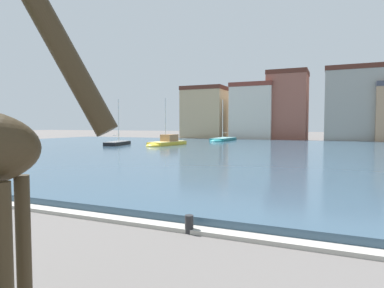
# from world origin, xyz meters

# --- Properties ---
(harbor_water) EXTENTS (88.34, 50.95, 0.35)m
(harbor_water) POSITION_xyz_m (0.00, 34.88, 0.18)
(harbor_water) COLOR #334C60
(harbor_water) RESTS_ON ground
(quay_edge_coping) EXTENTS (88.34, 0.50, 0.12)m
(quay_edge_coping) POSITION_xyz_m (0.00, 9.15, 0.06)
(quay_edge_coping) COLOR #ADA89E
(quay_edge_coping) RESTS_ON ground
(sailboat_black) EXTENTS (2.91, 6.25, 6.36)m
(sailboat_black) POSITION_xyz_m (-19.20, 37.26, 0.43)
(sailboat_black) COLOR black
(sailboat_black) RESTS_ON ground
(sailboat_teal) EXTENTS (2.37, 8.56, 7.16)m
(sailboat_teal) POSITION_xyz_m (-10.03, 53.11, 0.43)
(sailboat_teal) COLOR teal
(sailboat_teal) RESTS_ON ground
(sailboat_yellow) EXTENTS (2.88, 7.20, 6.44)m
(sailboat_yellow) POSITION_xyz_m (-13.05, 38.76, 0.58)
(sailboat_yellow) COLOR gold
(sailboat_yellow) RESTS_ON ground
(mooring_bollard) EXTENTS (0.24, 0.24, 0.50)m
(mooring_bollard) POSITION_xyz_m (3.38, 9.00, 0.25)
(mooring_bollard) COLOR #232326
(mooring_bollard) RESTS_ON ground
(townhouse_corner_house) EXTENTS (8.57, 6.09, 10.70)m
(townhouse_corner_house) POSITION_xyz_m (-17.28, 63.70, 5.36)
(townhouse_corner_house) COLOR tan
(townhouse_corner_house) RESTS_ON ground
(townhouse_tall_gabled) EXTENTS (8.02, 6.75, 10.89)m
(townhouse_tall_gabled) POSITION_xyz_m (-7.40, 64.14, 5.46)
(townhouse_tall_gabled) COLOR beige
(townhouse_tall_gabled) RESTS_ON ground
(townhouse_end_terrace) EXTENTS (7.22, 6.89, 12.95)m
(townhouse_end_terrace) POSITION_xyz_m (-1.13, 65.09, 6.49)
(townhouse_end_terrace) COLOR #8E5142
(townhouse_end_terrace) RESTS_ON ground
(townhouse_wide_warehouse) EXTENTS (9.14, 6.39, 12.80)m
(townhouse_wide_warehouse) POSITION_xyz_m (9.91, 63.60, 6.41)
(townhouse_wide_warehouse) COLOR gray
(townhouse_wide_warehouse) RESTS_ON ground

